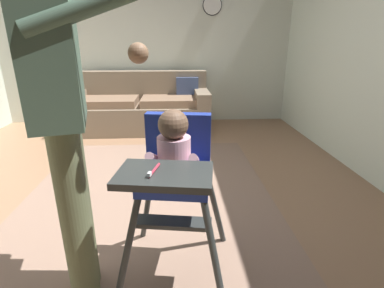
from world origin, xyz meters
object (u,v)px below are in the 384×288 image
at_px(high_chair, 175,165).
at_px(wall_clock, 212,5).
at_px(couch, 141,108).
at_px(adult_standing, 63,114).

bearing_deg(high_chair, wall_clock, 178.52).
distance_m(couch, high_chair, 3.07).
bearing_deg(adult_standing, high_chair, -0.62).
relative_size(high_chair, adult_standing, 0.57).
xyz_separation_m(couch, adult_standing, (0.04, -3.12, 0.65)).
height_order(couch, adult_standing, adult_standing).
bearing_deg(high_chair, couch, -161.87).
relative_size(adult_standing, wall_clock, 5.78).
relative_size(couch, wall_clock, 6.92).
distance_m(couch, wall_clock, 1.92).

